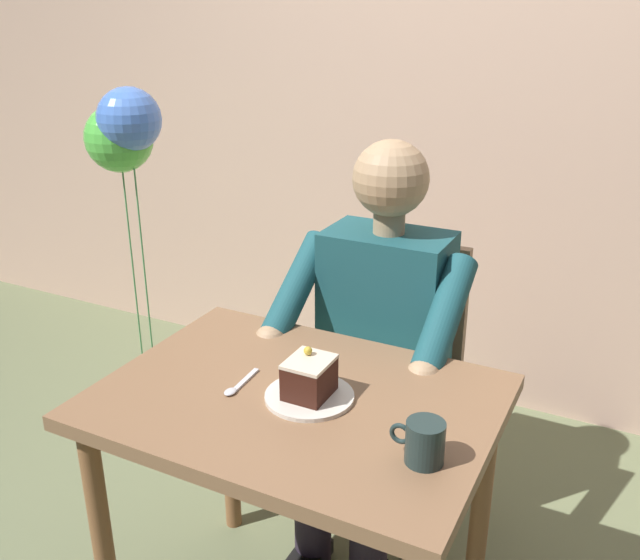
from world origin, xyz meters
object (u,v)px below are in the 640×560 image
object	(u,v)px
chair	(394,369)
dining_table	(297,434)
cake_slice	(310,376)
seated_person	(375,346)
coffee_cup	(424,441)
dessert_spoon	(238,386)
balloon_display	(125,166)

from	to	relation	value
chair	dining_table	bearing A→B (deg)	90.00
cake_slice	chair	bearing A→B (deg)	-86.98
chair	seated_person	xyz separation A→B (m)	(0.00, 0.17, 0.16)
coffee_cup	dessert_spoon	world-z (taller)	coffee_cup
seated_person	balloon_display	world-z (taller)	balloon_display
cake_slice	balloon_display	size ratio (longest dim) A/B	0.08
dining_table	dessert_spoon	world-z (taller)	dessert_spoon
dining_table	chair	world-z (taller)	chair
chair	seated_person	size ratio (longest dim) A/B	0.72
seated_person	balloon_display	distance (m)	1.11
balloon_display	cake_slice	bearing A→B (deg)	149.62
chair	balloon_display	world-z (taller)	balloon_display
dining_table	seated_person	bearing A→B (deg)	-90.00
chair	coffee_cup	world-z (taller)	chair
chair	coffee_cup	size ratio (longest dim) A/B	7.81
chair	balloon_display	size ratio (longest dim) A/B	0.67
dining_table	chair	bearing A→B (deg)	-90.00
seated_person	dining_table	bearing A→B (deg)	90.00
seated_person	cake_slice	world-z (taller)	seated_person
cake_slice	balloon_display	bearing A→B (deg)	-30.38
cake_slice	dessert_spoon	bearing A→B (deg)	12.41
balloon_display	chair	bearing A→B (deg)	-178.74
dining_table	coffee_cup	bearing A→B (deg)	162.71
seated_person	balloon_display	size ratio (longest dim) A/B	0.93
seated_person	cake_slice	xyz separation A→B (m)	(-0.03, 0.47, 0.15)
coffee_cup	dessert_spoon	bearing A→B (deg)	-8.69
coffee_cup	dining_table	bearing A→B (deg)	-17.29
chair	balloon_display	bearing A→B (deg)	1.26
coffee_cup	dessert_spoon	xyz separation A→B (m)	(0.48, -0.07, -0.04)
dining_table	balloon_display	world-z (taller)	balloon_display
dining_table	seated_person	world-z (taller)	seated_person
dining_table	cake_slice	bearing A→B (deg)	-172.26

